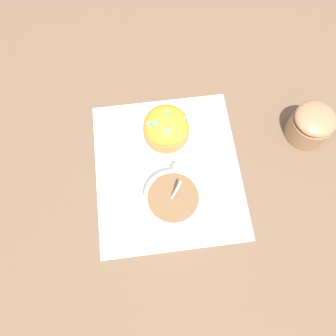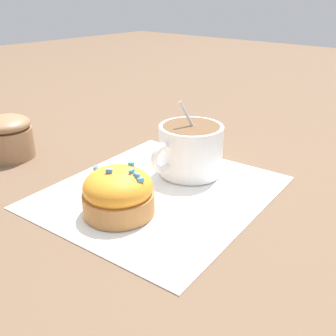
# 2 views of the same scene
# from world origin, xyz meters

# --- Properties ---
(ground_plane) EXTENTS (3.00, 3.00, 0.00)m
(ground_plane) POSITION_xyz_m (0.00, 0.00, 0.00)
(ground_plane) COLOR brown
(paper_napkin) EXTENTS (0.30, 0.27, 0.00)m
(paper_napkin) POSITION_xyz_m (0.00, 0.00, 0.00)
(paper_napkin) COLOR white
(paper_napkin) RESTS_ON ground_plane
(coffee_cup) EXTENTS (0.11, 0.09, 0.10)m
(coffee_cup) POSITION_xyz_m (-0.07, -0.01, 0.04)
(coffee_cup) COLOR white
(coffee_cup) RESTS_ON paper_napkin
(frosted_pastry) EXTENTS (0.08, 0.08, 0.06)m
(frosted_pastry) POSITION_xyz_m (0.07, -0.00, 0.03)
(frosted_pastry) COLOR #B2753D
(frosted_pastry) RESTS_ON paper_napkin
(sugar_bowl) EXTENTS (0.07, 0.07, 0.07)m
(sugar_bowl) POSITION_xyz_m (0.06, -0.25, 0.03)
(sugar_bowl) COLOR #99704C
(sugar_bowl) RESTS_ON ground_plane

